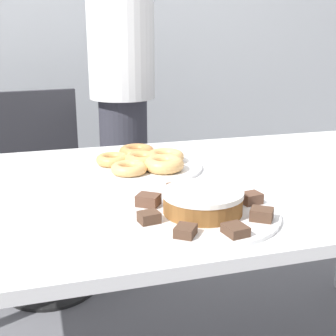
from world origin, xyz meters
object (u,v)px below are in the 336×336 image
Objects in this scene: plate_cake at (203,214)px; frosted_cake at (203,201)px; plate_donuts at (142,167)px; office_chair_left at (43,197)px; person_standing at (122,81)px.

plate_cake is 1.92× the size of frosted_cake.
frosted_cake reaches higher than plate_donuts.
office_chair_left is at bearing 107.19° from frosted_cake.
plate_cake is at bearing -78.86° from office_chair_left.
office_chair_left is 2.45× the size of plate_cake.
office_chair_left is 0.83m from plate_donuts.
frosted_cake is at bearing -91.96° from person_standing.
frosted_cake is (-0.00, -0.00, 0.03)m from plate_cake.
office_chair_left reaches higher than plate_cake.
person_standing is at bearing 88.04° from frosted_cake.
plate_cake is at bearing -83.79° from plate_donuts.
plate_donuts is (-0.05, 0.42, -0.00)m from plate_cake.
office_chair_left is 1.23m from frosted_cake.
plate_cake is at bearing 82.87° from frosted_cake.
office_chair_left reaches higher than plate_donuts.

